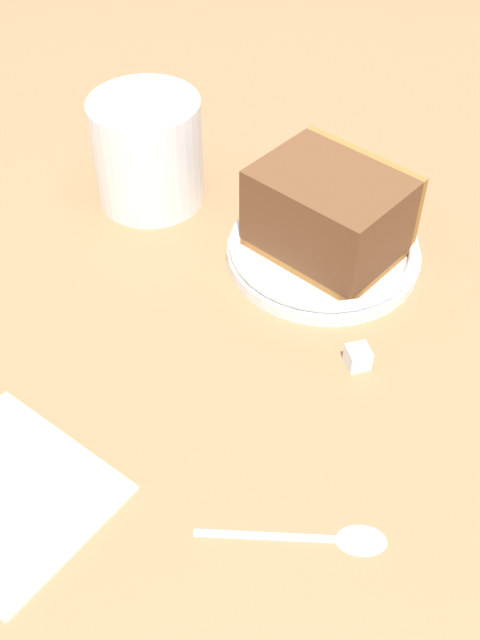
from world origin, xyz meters
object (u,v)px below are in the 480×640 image
object	(u,v)px
teaspoon	(333,536)
sugar_cube	(358,357)
small_plate	(323,249)
folded_napkin	(6,493)
cake_slice	(329,212)
tea_mug	(148,150)

from	to	relation	value
teaspoon	sugar_cube	world-z (taller)	sugar_cube
small_plate	sugar_cube	size ratio (longest dim) A/B	9.85
small_plate	folded_napkin	distance (cm)	29.82
small_plate	cake_slice	distance (cm)	3.51
folded_napkin	sugar_cube	size ratio (longest dim) A/B	7.79
tea_mug	folded_napkin	xyz separation A→B (cm)	(26.68, 15.06, -4.37)
cake_slice	sugar_cube	bearing A→B (deg)	47.94
folded_napkin	sugar_cube	bearing A→B (deg)	156.55
teaspoon	sugar_cube	xyz separation A→B (cm)	(-11.80, -6.60, 0.42)
folded_napkin	sugar_cube	distance (cm)	24.38
cake_slice	teaspoon	bearing A→B (deg)	37.82
small_plate	sugar_cube	distance (cm)	11.32
tea_mug	sugar_cube	bearing A→B (deg)	80.12
cake_slice	folded_napkin	distance (cm)	30.37
tea_mug	sugar_cube	world-z (taller)	tea_mug
tea_mug	sugar_cube	xyz separation A→B (cm)	(4.31, 24.76, -3.89)
cake_slice	sugar_cube	distance (cm)	12.08
cake_slice	folded_napkin	world-z (taller)	cake_slice
teaspoon	folded_napkin	distance (cm)	19.42
small_plate	tea_mug	size ratio (longest dim) A/B	1.38
tea_mug	teaspoon	world-z (taller)	tea_mug
folded_napkin	tea_mug	bearing A→B (deg)	-150.55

